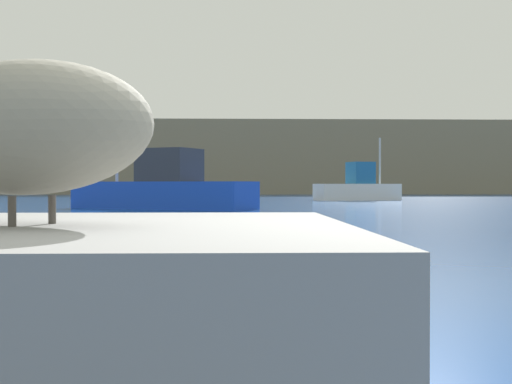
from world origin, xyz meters
The scene contains 5 objects.
hillside_backdrop centered at (0.00, 69.64, 3.58)m, with size 140.00×17.17×7.16m, color #7F755B.
pier_dock centered at (-1.48, -0.29, 0.43)m, with size 2.53×2.19×0.85m, color gray.
pelican centered at (-1.49, -0.29, 1.23)m, with size 1.40×1.08×0.90m.
fishing_boat_blue centered at (-3.46, 24.42, 0.83)m, with size 7.76×5.45×3.62m.
fishing_boat_white centered at (6.97, 38.40, 0.77)m, with size 5.48×3.15×3.87m.
Camera 1 is at (-0.67, -2.92, 1.01)m, focal length 47.54 mm.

